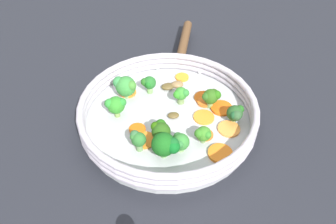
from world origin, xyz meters
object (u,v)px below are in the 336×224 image
object	(u,v)px
broccoli_floret_5	(116,105)
broccoli_floret_6	(181,94)
carrot_slice_4	(205,135)
broccoli_floret_10	(161,130)
broccoli_floret_7	(149,83)
carrot_slice_5	(182,77)
carrot_slice_10	(145,140)
broccoli_floret_2	(165,145)
skillet	(168,120)
carrot_slice_3	(204,102)
broccoli_floret_4	(138,139)
broccoli_floret_9	(125,86)
mushroom_piece_2	(212,97)
carrot_slice_1	(137,129)
mushroom_piece_3	(173,115)
carrot_slice_7	(204,98)
carrot_slice_6	(204,117)
broccoli_floret_3	(180,141)
broccoli_floret_8	(211,96)
carrot_slice_0	(222,108)
mushroom_piece_0	(168,86)
mushroom_piece_1	(177,84)
broccoli_floret_1	(235,114)
carrot_slice_8	(128,92)
broccoli_floret_0	(203,134)
carrot_slice_2	(229,129)
carrot_slice_9	(220,153)

from	to	relation	value
broccoli_floret_5	broccoli_floret_6	xyz separation A→B (m)	(0.03, -0.14, -0.01)
carrot_slice_4	broccoli_floret_10	world-z (taller)	broccoli_floret_10
broccoli_floret_7	broccoli_floret_10	world-z (taller)	broccoli_floret_10
carrot_slice_5	carrot_slice_10	bearing A→B (deg)	154.01
broccoli_floret_2	broccoli_floret_6	xyz separation A→B (m)	(0.15, -0.04, -0.01)
skillet	carrot_slice_3	xyz separation A→B (m)	(0.04, -0.08, 0.01)
carrot_slice_3	broccoli_floret_4	distance (m)	0.19
skillet	broccoli_floret_4	world-z (taller)	broccoli_floret_4
carrot_slice_5	broccoli_floret_9	distance (m)	0.15
carrot_slice_3	mushroom_piece_2	world-z (taller)	mushroom_piece_2
carrot_slice_1	broccoli_floret_5	bearing A→B (deg)	43.29
skillet	mushroom_piece_3	world-z (taller)	mushroom_piece_3
carrot_slice_7	carrot_slice_6	bearing A→B (deg)	169.78
broccoli_floret_7	broccoli_floret_9	bearing A→B (deg)	102.05
broccoli_floret_3	broccoli_floret_8	world-z (taller)	broccoli_floret_8
carrot_slice_0	mushroom_piece_3	distance (m)	0.11
broccoli_floret_9	carrot_slice_3	bearing A→B (deg)	-101.91
broccoli_floret_8	mushroom_piece_0	size ratio (longest dim) A/B	1.47
carrot_slice_5	carrot_slice_7	size ratio (longest dim) A/B	0.70
broccoli_floret_6	broccoli_floret_3	bearing A→B (deg)	173.16
broccoli_floret_3	broccoli_floret_9	xyz separation A→B (m)	(0.16, 0.10, 0.01)
skillet	broccoli_floret_8	xyz separation A→B (m)	(0.03, -0.09, 0.04)
broccoli_floret_6	broccoli_floret_4	bearing A→B (deg)	142.97
carrot_slice_3	broccoli_floret_8	bearing A→B (deg)	-134.14
skillet	broccoli_floret_7	xyz separation A→B (m)	(0.08, 0.04, 0.03)
mushroom_piece_1	broccoli_floret_5	bearing A→B (deg)	122.54
broccoli_floret_1	mushroom_piece_3	world-z (taller)	broccoli_floret_1
carrot_slice_8	broccoli_floret_3	xyz separation A→B (m)	(-0.17, -0.10, 0.02)
broccoli_floret_5	broccoli_floret_8	distance (m)	0.20
broccoli_floret_7	broccoli_floret_10	distance (m)	0.15
carrot_slice_4	carrot_slice_0	bearing A→B (deg)	-33.33
broccoli_floret_5	mushroom_piece_1	distance (m)	0.16
broccoli_floret_8	broccoli_floret_0	bearing A→B (deg)	161.84
broccoli_floret_3	broccoli_floret_10	size ratio (longest dim) A/B	0.85
carrot_slice_5	broccoli_floret_7	size ratio (longest dim) A/B	0.75
carrot_slice_10	broccoli_floret_9	distance (m)	0.14
broccoli_floret_2	mushroom_piece_1	bearing A→B (deg)	-11.78
mushroom_piece_3	carrot_slice_7	bearing A→B (deg)	-53.90
broccoli_floret_2	broccoli_floret_5	distance (m)	0.15
carrot_slice_8	broccoli_floret_0	xyz separation A→B (m)	(-0.16, -0.15, 0.02)
carrot_slice_8	broccoli_floret_1	bearing A→B (deg)	-117.24
carrot_slice_2	carrot_slice_3	distance (m)	0.09
carrot_slice_6	broccoli_floret_0	size ratio (longest dim) A/B	1.18
broccoli_floret_1	carrot_slice_10	bearing A→B (deg)	100.97
carrot_slice_2	carrot_slice_9	bearing A→B (deg)	154.39
broccoli_floret_8	broccoli_floret_10	bearing A→B (deg)	128.23
carrot_slice_6	broccoli_floret_8	xyz separation A→B (m)	(0.03, -0.02, 0.03)
carrot_slice_2	broccoli_floret_8	size ratio (longest dim) A/B	1.00
carrot_slice_3	broccoli_floret_9	world-z (taller)	broccoli_floret_9
broccoli_floret_4	carrot_slice_4	bearing A→B (deg)	-79.24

